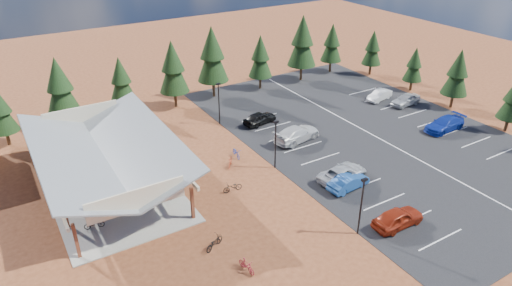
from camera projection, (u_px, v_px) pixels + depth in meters
name	position (u px, v px, depth m)	size (l,w,h in m)	color
ground	(241.00, 192.00, 41.69)	(140.00, 140.00, 0.00)	brown
asphalt_lot	(368.00, 132.00, 52.45)	(27.00, 44.00, 0.04)	black
concrete_pad	(111.00, 187.00, 42.36)	(10.60, 18.60, 0.10)	gray
bike_pavilion	(104.00, 151.00, 40.61)	(11.65, 19.40, 4.97)	#532F17
lamp_post_0	(361.00, 203.00, 35.03)	(0.50, 0.25, 5.14)	black
lamp_post_1	(275.00, 141.00, 44.12)	(0.50, 0.25, 5.14)	black
lamp_post_2	(219.00, 101.00, 53.20)	(0.50, 0.25, 5.14)	black
trash_bin_0	(190.00, 174.00, 43.56)	(0.60, 0.60, 0.90)	#472C19
trash_bin_1	(198.00, 167.00, 44.78)	(0.60, 0.60, 0.90)	#472C19
pine_1	(0.00, 110.00, 47.95)	(2.91, 2.91, 6.77)	#382314
pine_2	(60.00, 86.00, 50.83)	(3.73, 3.73, 8.69)	#382314
pine_3	(121.00, 80.00, 55.34)	(3.12, 3.12, 7.26)	#382314
pine_4	(173.00, 67.00, 56.79)	(3.73, 3.73, 8.70)	#382314
pine_5	(212.00, 54.00, 59.63)	(4.13, 4.13, 9.63)	#382314
pine_6	(260.00, 56.00, 62.88)	(3.30, 3.30, 7.68)	#382314
pine_7	(302.00, 41.00, 65.44)	(4.14, 4.14, 9.65)	#382314
pine_8	(332.00, 43.00, 69.41)	(3.23, 3.23, 7.53)	#382314
pine_11	(458.00, 73.00, 56.91)	(3.29, 3.29, 7.66)	#382314
pine_12	(414.00, 64.00, 62.72)	(2.65, 2.65, 6.17)	#382314
pine_13	(373.00, 48.00, 68.57)	(2.92, 2.92, 6.79)	#382314
bike_0	(94.00, 224.00, 36.66)	(0.56, 1.59, 0.84)	black
bike_1	(99.00, 196.00, 40.02)	(0.48, 1.71, 1.03)	gray
bike_2	(83.00, 170.00, 43.98)	(0.58, 1.66, 0.87)	navy
bike_3	(83.00, 159.00, 45.76)	(0.49, 1.73, 1.04)	maroon
bike_4	(163.00, 197.00, 39.93)	(0.62, 1.78, 0.93)	black
bike_5	(134.00, 192.00, 40.67)	(0.44, 1.55, 0.93)	gray
bike_6	(119.00, 166.00, 44.57)	(0.65, 1.87, 0.98)	#204B98
bike_7	(121.00, 148.00, 47.74)	(0.52, 1.84, 1.10)	maroon
bike_11	(247.00, 265.00, 32.46)	(0.48, 1.69, 1.01)	maroon
bike_12	(214.00, 242.00, 34.67)	(0.67, 1.91, 1.00)	black
bike_14	(236.00, 153.00, 47.23)	(0.65, 1.87, 0.98)	#193298
bike_15	(230.00, 162.00, 45.47)	(0.48, 1.68, 1.01)	#9E3A20
bike_16	(233.00, 187.00, 41.50)	(0.64, 1.83, 0.96)	black
car_0	(398.00, 218.00, 36.88)	(1.85, 4.61, 1.57)	maroon
car_1	(348.00, 182.00, 41.78)	(1.49, 4.27, 1.41)	#1D4C95
car_2	(343.00, 173.00, 43.04)	(2.44, 5.29, 1.47)	#ACAFB4
car_3	(297.00, 134.00, 50.28)	(2.35, 5.78, 1.68)	silver
car_4	(260.00, 118.00, 54.20)	(1.72, 4.28, 1.46)	black
car_7	(445.00, 124.00, 52.62)	(2.18, 5.36, 1.55)	#122A97
car_8	(406.00, 100.00, 59.22)	(1.76, 4.38, 1.49)	#A4A7AB
car_9	(379.00, 95.00, 60.84)	(1.43, 4.10, 1.35)	silver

